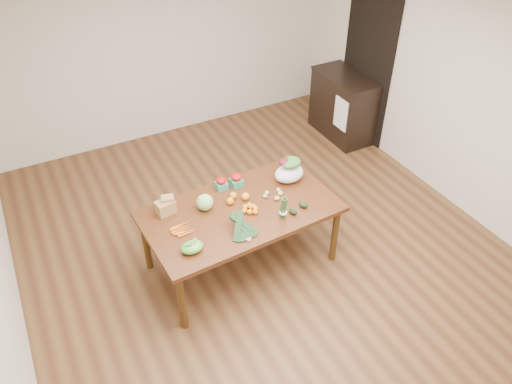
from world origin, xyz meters
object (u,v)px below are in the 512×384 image
dining_table (241,237)px  cabbage (205,202)px  cabinet (343,106)px  paper_bag (165,206)px  asparagus_bundle (283,208)px  salad_bag (289,171)px  mandarin_cluster (251,207)px  kale_bunch (243,228)px

dining_table → cabbage: 0.58m
dining_table → cabbage: size_ratio=11.33×
cabinet → paper_bag: cabinet is taller
dining_table → asparagus_bundle: (0.31, -0.30, 0.50)m
dining_table → salad_bag: bearing=13.0°
cabinet → mandarin_cluster: 3.03m
cabinet → kale_bunch: 3.37m
dining_table → paper_bag: (-0.67, 0.30, 0.46)m
paper_bag → asparagus_bundle: (0.98, -0.60, 0.04)m
paper_bag → mandarin_cluster: size_ratio=1.33×
paper_bag → salad_bag: size_ratio=0.74×
kale_bunch → asparagus_bundle: bearing=1.3°
paper_bag → salad_bag: salad_bag is taller
dining_table → cabinet: bearing=31.3°
dining_table → cabbage: cabbage is taller
kale_bunch → salad_bag: 0.97m
cabinet → asparagus_bundle: bearing=-137.5°
cabbage → mandarin_cluster: 0.46m
paper_bag → salad_bag: 1.35m
cabbage → salad_bag: salad_bag is taller
cabinet → salad_bag: size_ratio=3.14×
dining_table → paper_bag: paper_bag is taller
cabinet → paper_bag: (-3.19, -1.42, 0.37)m
dining_table → asparagus_bundle: asparagus_bundle is taller
cabbage → kale_bunch: 0.54m
dining_table → salad_bag: salad_bag is taller
paper_bag → asparagus_bundle: size_ratio=0.96×
cabbage → asparagus_bundle: size_ratio=0.68×
cabbage → dining_table: bearing=-29.1°
cabbage → asparagus_bundle: bearing=-37.5°
dining_table → kale_bunch: size_ratio=4.80×
paper_bag → cabinet: bearing=24.0°
cabbage → mandarin_cluster: size_ratio=0.94×
kale_bunch → salad_bag: bearing=30.2°
mandarin_cluster → kale_bunch: (-0.22, -0.27, 0.04)m
dining_table → cabinet: cabinet is taller
dining_table → paper_bag: bearing=153.3°
salad_bag → mandarin_cluster: bearing=-156.5°
cabinet → mandarin_cluster: cabinet is taller
asparagus_bundle → salad_bag: 0.62m
cabbage → salad_bag: bearing=1.3°
kale_bunch → cabbage: bearing=105.7°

